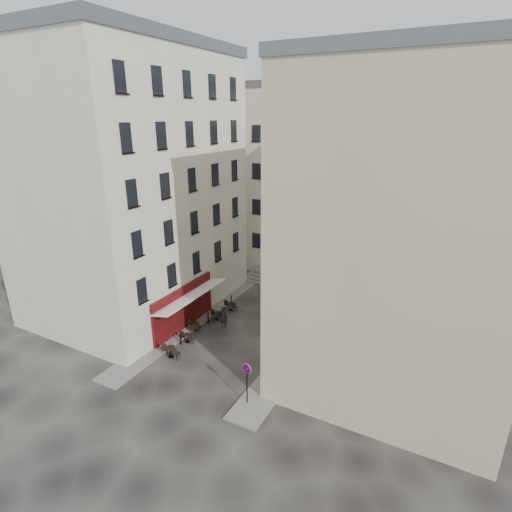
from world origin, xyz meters
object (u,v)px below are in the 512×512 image
Objects in this scene: bistro_table_b at (188,337)px; pedestrian at (224,317)px; no_parking_sign at (247,376)px; bistro_table_a at (171,351)px.

pedestrian reaches higher than bistro_table_b.
bistro_table_b is at bearing 164.79° from no_parking_sign.
bistro_table_b is (-0.17, 2.09, -0.09)m from bistro_table_a.
no_parking_sign reaches higher than bistro_table_b.
pedestrian is (-5.91, 6.89, -1.02)m from no_parking_sign.
no_parking_sign is at bearing -13.76° from bistro_table_a.
no_parking_sign is 8.12m from bistro_table_b.
no_parking_sign is 2.35× the size of bistro_table_b.
pedestrian is (0.95, 5.21, 0.38)m from bistro_table_a.
bistro_table_a is 5.31m from pedestrian.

